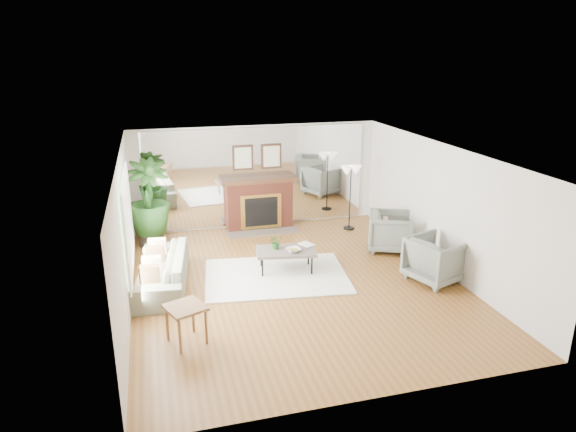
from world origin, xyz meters
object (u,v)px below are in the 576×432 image
object	(u,v)px
armchair_front	(436,259)
floor_lamp	(351,175)
fireplace	(259,202)
side_table	(186,312)
sofa	(161,270)
potted_ficus	(148,200)
coffee_table	(286,252)
armchair_back	(390,231)

from	to	relation	value
armchair_front	floor_lamp	distance (m)	3.35
fireplace	side_table	distance (m)	5.27
fireplace	sofa	world-z (taller)	fireplace
potted_ficus	fireplace	bearing A→B (deg)	10.26
armchair_front	potted_ficus	xyz separation A→B (m)	(-5.20, 3.35, 0.61)
coffee_table	armchair_front	xyz separation A→B (m)	(2.64, -1.13, 0.01)
side_table	potted_ficus	world-z (taller)	potted_ficus
armchair_front	potted_ficus	distance (m)	6.22
coffee_table	floor_lamp	distance (m)	3.11
side_table	floor_lamp	xyz separation A→B (m)	(4.26, 4.17, 0.84)
fireplace	armchair_front	bearing A→B (deg)	-55.78
sofa	potted_ficus	bearing A→B (deg)	-168.91
armchair_back	side_table	bearing A→B (deg)	144.04
sofa	armchair_front	xyz separation A→B (m)	(5.05, -1.07, 0.10)
coffee_table	armchair_front	world-z (taller)	armchair_front
coffee_table	floor_lamp	xyz separation A→B (m)	(2.15, 2.05, 0.93)
coffee_table	armchair_back	bearing A→B (deg)	11.94
potted_ficus	floor_lamp	world-z (taller)	potted_ficus
fireplace	floor_lamp	world-z (taller)	fireplace
fireplace	coffee_table	world-z (taller)	fireplace
fireplace	side_table	world-z (taller)	fireplace
armchair_back	fireplace	bearing A→B (deg)	72.95
coffee_table	side_table	bearing A→B (deg)	-134.86
fireplace	armchair_back	xyz separation A→B (m)	(2.46, -2.16, -0.24)
armchair_back	potted_ficus	distance (m)	5.37
armchair_front	floor_lamp	world-z (taller)	floor_lamp
fireplace	potted_ficus	world-z (taller)	fireplace
coffee_table	potted_ficus	xyz separation A→B (m)	(-2.56, 2.22, 0.62)
potted_ficus	armchair_front	bearing A→B (deg)	-32.81
fireplace	armchair_front	xyz separation A→B (m)	(2.60, -3.82, -0.23)
coffee_table	side_table	size ratio (longest dim) A/B	1.80
coffee_table	side_table	distance (m)	2.99
armchair_back	potted_ficus	xyz separation A→B (m)	(-5.06, 1.69, 0.62)
armchair_front	armchair_back	bearing A→B (deg)	-14.46
side_table	potted_ficus	size ratio (longest dim) A/B	0.36
fireplace	armchair_front	world-z (taller)	fireplace
fireplace	coffee_table	bearing A→B (deg)	-90.95
sofa	floor_lamp	size ratio (longest dim) A/B	1.43
armchair_front	side_table	xyz separation A→B (m)	(-4.75, -0.98, 0.08)
sofa	side_table	world-z (taller)	sofa
armchair_front	side_table	bearing A→B (deg)	82.55
armchair_front	side_table	world-z (taller)	armchair_front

